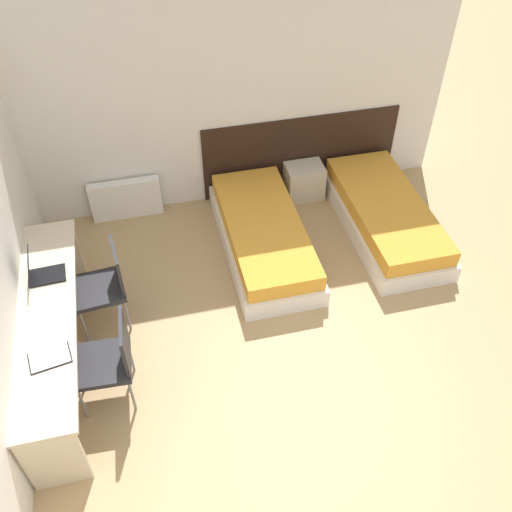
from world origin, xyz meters
name	(u,v)px	position (x,y,z in m)	size (l,w,h in m)	color
ground_plane	(317,480)	(0.00, 0.00, 0.00)	(20.00, 20.00, 0.00)	tan
wall_back	(219,99)	(0.00, 3.84, 1.35)	(5.46, 0.05, 2.70)	silver
headboard_panel	(301,153)	(0.98, 3.80, 0.50)	(2.46, 0.03, 1.00)	black
bed_near_window	(264,236)	(0.25, 2.75, 0.20)	(0.89, 2.04, 0.41)	silver
bed_near_door	(385,216)	(1.72, 2.75, 0.20)	(0.89, 2.04, 0.41)	silver
nightstand	(304,181)	(0.98, 3.60, 0.22)	(0.46, 0.34, 0.44)	beige
radiator	(126,199)	(-1.21, 3.72, 0.25)	(0.84, 0.12, 0.50)	silver
desk	(50,323)	(-1.98, 1.66, 0.59)	(0.50, 2.44, 0.73)	beige
chair_near_laptop	(104,283)	(-1.50, 2.11, 0.52)	(0.52, 0.52, 0.92)	#232328
chair_near_notebook	(110,358)	(-1.50, 1.21, 0.52)	(0.50, 0.50, 0.92)	#232328
laptop	(41,272)	(-2.02, 2.11, 0.80)	(0.34, 0.24, 0.33)	black
open_notebook	(50,358)	(-1.94, 1.16, 0.74)	(0.36, 0.27, 0.02)	black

